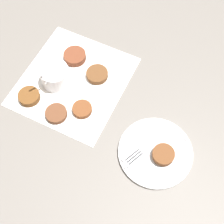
{
  "coord_description": "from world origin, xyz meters",
  "views": [
    {
      "loc": [
        0.38,
        0.34,
        0.8
      ],
      "look_at": [
        0.03,
        0.17,
        0.02
      ],
      "focal_mm": 50.0,
      "sensor_mm": 36.0,
      "label": 1
    }
  ],
  "objects_px": {
    "fork": "(143,150)",
    "sauce_bowl": "(56,76)",
    "serving_plate": "(155,152)",
    "fritter_on_plate": "(163,155)"
  },
  "relations": [
    {
      "from": "serving_plate",
      "to": "fritter_on_plate",
      "type": "height_order",
      "value": "fritter_on_plate"
    },
    {
      "from": "sauce_bowl",
      "to": "fork",
      "type": "bearing_deg",
      "value": 73.76
    },
    {
      "from": "serving_plate",
      "to": "fork",
      "type": "relative_size",
      "value": 1.3
    },
    {
      "from": "fritter_on_plate",
      "to": "fork",
      "type": "relative_size",
      "value": 0.38
    },
    {
      "from": "fork",
      "to": "sauce_bowl",
      "type": "bearing_deg",
      "value": -106.24
    },
    {
      "from": "sauce_bowl",
      "to": "fork",
      "type": "relative_size",
      "value": 0.71
    },
    {
      "from": "sauce_bowl",
      "to": "serving_plate",
      "type": "bearing_deg",
      "value": 77.17
    },
    {
      "from": "fritter_on_plate",
      "to": "serving_plate",
      "type": "bearing_deg",
      "value": -101.16
    },
    {
      "from": "serving_plate",
      "to": "fork",
      "type": "bearing_deg",
      "value": -67.74
    },
    {
      "from": "serving_plate",
      "to": "fork",
      "type": "height_order",
      "value": "fork"
    }
  ]
}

